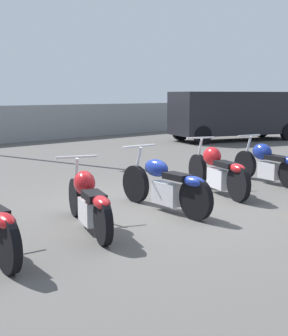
% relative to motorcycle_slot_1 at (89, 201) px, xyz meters
% --- Properties ---
extents(ground_plane, '(60.00, 60.00, 0.00)m').
position_rel_motorcycle_slot_1_xyz_m(ground_plane, '(1.54, 0.17, -0.41)').
color(ground_plane, '#514F4C').
extents(motorcycle_slot_1, '(1.03, 1.96, 0.96)m').
position_rel_motorcycle_slot_1_xyz_m(motorcycle_slot_1, '(0.00, 0.00, 0.00)').
color(motorcycle_slot_1, black).
rests_on(motorcycle_slot_1, ground_plane).
extents(motorcycle_slot_2, '(0.67, 2.16, 1.02)m').
position_rel_motorcycle_slot_1_xyz_m(motorcycle_slot_2, '(1.54, -0.03, 0.02)').
color(motorcycle_slot_2, black).
rests_on(motorcycle_slot_2, ground_plane).
extents(motorcycle_slot_3, '(1.08, 2.07, 1.02)m').
position_rel_motorcycle_slot_1_xyz_m(motorcycle_slot_3, '(3.25, 0.20, 0.04)').
color(motorcycle_slot_3, black).
rests_on(motorcycle_slot_3, ground_plane).
extents(motorcycle_slot_4, '(0.78, 1.95, 0.99)m').
position_rel_motorcycle_slot_1_xyz_m(motorcycle_slot_4, '(4.84, 0.05, 0.03)').
color(motorcycle_slot_4, black).
rests_on(motorcycle_slot_4, ground_plane).
extents(parked_van, '(5.61, 3.69, 1.99)m').
position_rel_motorcycle_slot_1_xyz_m(parked_van, '(12.36, 6.02, 0.70)').
color(parked_van, black).
rests_on(parked_van, ground_plane).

